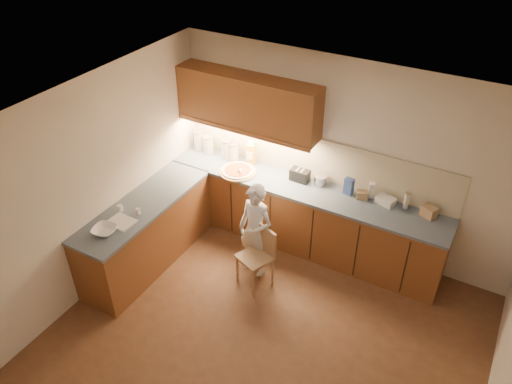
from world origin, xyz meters
The scene contains 24 objects.
room centered at (0.00, 0.00, 1.68)m, with size 4.54×4.50×2.62m.
l_counter centered at (-0.92, 1.25, 0.46)m, with size 3.77×2.62×0.92m.
backsplash centered at (-0.38, 1.99, 1.21)m, with size 3.75×0.02×0.58m, color beige.
upper_cabinets centered at (-1.27, 1.82, 1.85)m, with size 1.95×0.36×0.73m.
pizza_on_board centered at (-1.29, 1.58, 0.94)m, with size 0.50×0.50×0.20m.
child centered at (-0.65, 0.92, 0.64)m, with size 0.47×0.31×1.29m, color white.
wooden_chair centered at (-0.51, 0.76, 0.47)m, with size 0.47×0.47×0.81m.
mixing_bowl centered at (-1.95, -0.24, 0.95)m, with size 0.27×0.27×0.07m, color white.
canister_a centered at (-2.10, 1.85, 1.07)m, with size 0.15×0.15×0.29m.
canister_b centered at (-1.93, 1.83, 1.05)m, with size 0.15×0.15×0.26m.
canister_c centered at (-1.62, 1.83, 1.07)m, with size 0.15×0.15×0.29m.
canister_d centered at (-1.52, 1.84, 1.05)m, with size 0.16×0.16×0.26m.
oil_jug centered at (-1.26, 1.87, 1.08)m, with size 0.13×0.10×0.34m.
toaster centered at (-0.49, 1.81, 1.00)m, with size 0.25×0.15×0.16m.
steel_pot centered at (-0.22, 1.86, 0.99)m, with size 0.17×0.17×0.13m.
blue_box centered at (0.17, 1.84, 1.03)m, with size 0.11×0.08×0.22m, color #2D4889.
card_box_a centered at (0.36, 1.83, 0.97)m, with size 0.14×0.10×0.10m, color tan.
white_bottle centered at (0.44, 1.90, 1.02)m, with size 0.07×0.07×0.20m, color white.
flat_pack centered at (0.64, 1.86, 0.96)m, with size 0.22×0.16×0.09m, color silver.
tall_jar centered at (0.88, 1.90, 1.03)m, with size 0.07×0.07×0.22m.
card_box_b centered at (1.16, 1.87, 0.99)m, with size 0.17×0.13×0.13m, color tan.
dough_cloth centered at (-1.91, -0.01, 0.93)m, with size 0.30×0.24×0.02m, color silver.
spice_jar_a centered at (-2.08, 0.16, 0.96)m, with size 0.06×0.06×0.08m, color white.
spice_jar_b centered at (-1.86, 0.22, 0.96)m, with size 0.05×0.05×0.07m, color silver.
Camera 1 is at (1.69, -3.21, 4.52)m, focal length 35.00 mm.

